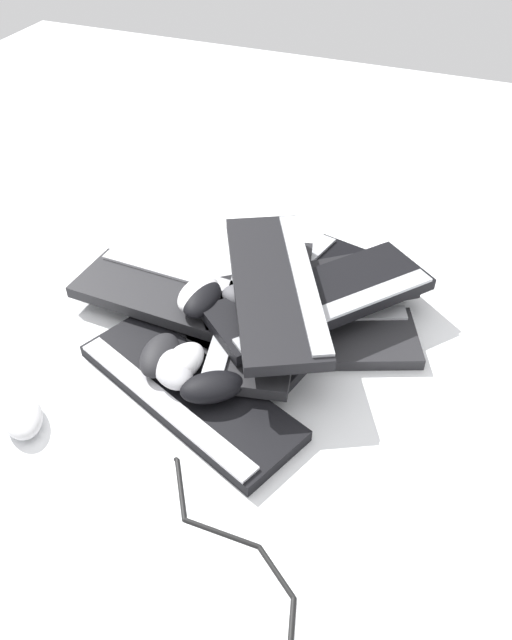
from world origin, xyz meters
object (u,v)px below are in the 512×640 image
at_px(keyboard_1, 187,391).
at_px(keyboard_7, 262,308).
at_px(keyboard_8, 275,285).
at_px(keyboard_5, 321,298).
at_px(mouse_1, 172,368).
at_px(mouse_4, 198,294).
at_px(keyboard_2, 302,337).
at_px(mouse_3, 160,355).
at_px(keyboard_6, 182,298).
at_px(keyboard_0, 214,321).
at_px(keyboard_4, 305,291).
at_px(mouse_0, 181,363).
at_px(mouse_6, 250,297).
at_px(keyboard_3, 300,299).
at_px(mouse_7, 212,387).
at_px(mouse_5, 22,415).
at_px(mouse_2, 202,299).

distance_m(keyboard_1, keyboard_7, 0.23).
bearing_deg(keyboard_8, keyboard_5, -160.56).
bearing_deg(mouse_1, mouse_4, 139.65).
xyz_separation_m(keyboard_2, mouse_3, (0.21, 0.17, 0.04)).
bearing_deg(keyboard_6, mouse_3, 103.65).
distance_m(keyboard_0, keyboard_2, 0.18).
relative_size(keyboard_4, mouse_4, 4.00).
bearing_deg(mouse_0, keyboard_7, 166.43).
relative_size(mouse_3, mouse_6, 1.00).
xyz_separation_m(keyboard_0, keyboard_6, (0.07, -0.01, 0.03)).
height_order(keyboard_5, mouse_1, keyboard_5).
bearing_deg(keyboard_1, mouse_6, -99.78).
distance_m(keyboard_1, keyboard_5, 0.31).
distance_m(keyboard_6, mouse_1, 0.20).
height_order(keyboard_2, keyboard_7, keyboard_7).
bearing_deg(mouse_3, keyboard_7, -42.05).
distance_m(keyboard_8, mouse_4, 0.15).
relative_size(keyboard_3, keyboard_8, 1.01).
relative_size(keyboard_2, mouse_3, 4.22).
bearing_deg(keyboard_1, mouse_3, -25.24).
relative_size(keyboard_7, mouse_1, 4.20).
bearing_deg(mouse_1, mouse_3, -170.25).
bearing_deg(mouse_7, keyboard_4, -137.90).
xyz_separation_m(mouse_4, mouse_7, (-0.11, 0.18, -0.03)).
distance_m(mouse_1, mouse_7, 0.09).
relative_size(mouse_4, mouse_7, 1.00).
relative_size(keyboard_5, mouse_5, 3.95).
relative_size(keyboard_0, keyboard_1, 1.00).
distance_m(keyboard_4, mouse_3, 0.33).
bearing_deg(keyboard_5, keyboard_3, -42.39).
distance_m(keyboard_8, mouse_7, 0.24).
height_order(keyboard_6, mouse_6, mouse_6).
bearing_deg(mouse_4, keyboard_7, 115.35).
distance_m(mouse_5, mouse_7, 0.32).
bearing_deg(mouse_0, keyboard_3, 163.70).
xyz_separation_m(keyboard_4, keyboard_5, (-0.05, 0.05, 0.03)).
height_order(keyboard_4, mouse_2, mouse_2).
relative_size(keyboard_0, keyboard_2, 1.00).
relative_size(keyboard_7, mouse_0, 4.20).
height_order(keyboard_1, keyboard_3, same).
height_order(mouse_4, mouse_7, mouse_4).
distance_m(keyboard_4, keyboard_5, 0.07).
xyz_separation_m(mouse_0, mouse_3, (0.04, -0.00, 0.00)).
bearing_deg(mouse_2, keyboard_2, 97.28).
distance_m(keyboard_0, mouse_4, 0.07).
distance_m(keyboard_1, mouse_0, 0.05).
relative_size(keyboard_6, mouse_0, 4.06).
bearing_deg(mouse_5, keyboard_0, 101.90).
height_order(keyboard_3, mouse_2, mouse_2).
distance_m(keyboard_0, keyboard_5, 0.22).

